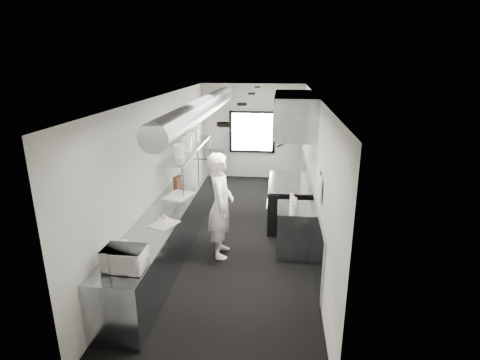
% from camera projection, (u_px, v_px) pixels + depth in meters
% --- Properties ---
extents(floor, '(3.00, 8.00, 0.01)m').
position_uv_depth(floor, '(237.00, 233.00, 7.92)').
color(floor, black).
rests_on(floor, ground).
extents(ceiling, '(3.00, 8.00, 0.01)m').
position_uv_depth(ceiling, '(237.00, 96.00, 7.07)').
color(ceiling, silver).
rests_on(ceiling, wall_back).
extents(wall_back, '(3.00, 0.02, 2.80)m').
position_uv_depth(wall_back, '(252.00, 132.00, 11.29)').
color(wall_back, beige).
rests_on(wall_back, floor).
extents(wall_front, '(3.00, 0.02, 2.80)m').
position_uv_depth(wall_front, '(190.00, 280.00, 3.71)').
color(wall_front, beige).
rests_on(wall_front, floor).
extents(wall_left, '(0.02, 8.00, 2.80)m').
position_uv_depth(wall_left, '(163.00, 166.00, 7.65)').
color(wall_left, beige).
rests_on(wall_left, floor).
extents(wall_right, '(0.02, 8.00, 2.80)m').
position_uv_depth(wall_right, '(314.00, 171.00, 7.34)').
color(wall_right, beige).
rests_on(wall_right, floor).
extents(wall_cladding, '(0.03, 5.50, 1.10)m').
position_uv_depth(wall_cladding, '(309.00, 206.00, 7.89)').
color(wall_cladding, gray).
rests_on(wall_cladding, wall_right).
extents(hvac_duct, '(0.40, 6.40, 0.40)m').
position_uv_depth(hvac_duct, '(204.00, 107.00, 7.60)').
color(hvac_duct, gray).
rests_on(hvac_duct, ceiling).
extents(service_window, '(1.36, 0.05, 1.25)m').
position_uv_depth(service_window, '(252.00, 132.00, 11.25)').
color(service_window, white).
rests_on(service_window, wall_back).
extents(exhaust_hood, '(0.81, 2.20, 0.88)m').
position_uv_depth(exhaust_hood, '(294.00, 114.00, 7.75)').
color(exhaust_hood, gray).
rests_on(exhaust_hood, ceiling).
extents(prep_counter, '(0.70, 6.00, 0.90)m').
position_uv_depth(prep_counter, '(176.00, 220.00, 7.43)').
color(prep_counter, gray).
rests_on(prep_counter, floor).
extents(pass_shelf, '(0.45, 3.00, 0.68)m').
position_uv_depth(pass_shelf, '(189.00, 149.00, 8.52)').
color(pass_shelf, gray).
rests_on(pass_shelf, prep_counter).
extents(range, '(0.88, 1.60, 0.94)m').
position_uv_depth(range, '(287.00, 202.00, 8.34)').
color(range, black).
rests_on(range, floor).
extents(bottle_station, '(0.65, 0.80, 0.90)m').
position_uv_depth(bottle_station, '(295.00, 230.00, 7.00)').
color(bottle_station, gray).
rests_on(bottle_station, floor).
extents(far_work_table, '(0.70, 1.20, 0.90)m').
position_uv_depth(far_work_table, '(210.00, 169.00, 10.93)').
color(far_work_table, gray).
rests_on(far_work_table, floor).
extents(notice_sheet_a, '(0.02, 0.28, 0.38)m').
position_uv_depth(notice_sheet_a, '(318.00, 180.00, 6.15)').
color(notice_sheet_a, silver).
rests_on(notice_sheet_a, wall_right).
extents(notice_sheet_b, '(0.02, 0.28, 0.38)m').
position_uv_depth(notice_sheet_b, '(320.00, 190.00, 5.83)').
color(notice_sheet_b, silver).
rests_on(notice_sheet_b, wall_right).
extents(line_cook, '(0.52, 0.74, 1.93)m').
position_uv_depth(line_cook, '(221.00, 205.00, 6.79)').
color(line_cook, white).
rests_on(line_cook, floor).
extents(microwave, '(0.50, 0.39, 0.29)m').
position_uv_depth(microwave, '(125.00, 259.00, 4.82)').
color(microwave, white).
rests_on(microwave, prep_counter).
extents(deli_tub_a, '(0.15, 0.15, 0.11)m').
position_uv_depth(deli_tub_a, '(123.00, 245.00, 5.38)').
color(deli_tub_a, '#A9B5A6').
rests_on(deli_tub_a, prep_counter).
extents(deli_tub_b, '(0.16, 0.16, 0.09)m').
position_uv_depth(deli_tub_b, '(120.00, 248.00, 5.30)').
color(deli_tub_b, '#A9B5A6').
rests_on(deli_tub_b, prep_counter).
extents(newspaper, '(0.50, 0.55, 0.01)m').
position_uv_depth(newspaper, '(164.00, 224.00, 6.17)').
color(newspaper, white).
rests_on(newspaper, prep_counter).
extents(small_plate, '(0.20, 0.20, 0.01)m').
position_uv_depth(small_plate, '(164.00, 219.00, 6.35)').
color(small_plate, white).
rests_on(small_plate, prep_counter).
extents(pastry, '(0.09, 0.09, 0.09)m').
position_uv_depth(pastry, '(164.00, 216.00, 6.34)').
color(pastry, tan).
rests_on(pastry, small_plate).
extents(cutting_board, '(0.57, 0.67, 0.02)m').
position_uv_depth(cutting_board, '(178.00, 196.00, 7.44)').
color(cutting_board, silver).
rests_on(cutting_board, prep_counter).
extents(knife_block, '(0.17, 0.25, 0.25)m').
position_uv_depth(knife_block, '(178.00, 182.00, 7.90)').
color(knife_block, brown).
rests_on(knife_block, prep_counter).
extents(plate_stack_a, '(0.24, 0.24, 0.26)m').
position_uv_depth(plate_stack_a, '(179.00, 151.00, 7.64)').
color(plate_stack_a, white).
rests_on(plate_stack_a, pass_shelf).
extents(plate_stack_b, '(0.33, 0.33, 0.33)m').
position_uv_depth(plate_stack_b, '(186.00, 144.00, 8.14)').
color(plate_stack_b, white).
rests_on(plate_stack_b, pass_shelf).
extents(plate_stack_c, '(0.30, 0.30, 0.34)m').
position_uv_depth(plate_stack_c, '(189.00, 139.00, 8.54)').
color(plate_stack_c, white).
rests_on(plate_stack_c, pass_shelf).
extents(plate_stack_d, '(0.25, 0.25, 0.37)m').
position_uv_depth(plate_stack_d, '(194.00, 134.00, 9.04)').
color(plate_stack_d, white).
rests_on(plate_stack_d, pass_shelf).
extents(squeeze_bottle_a, '(0.08, 0.08, 0.18)m').
position_uv_depth(squeeze_bottle_a, '(293.00, 209.00, 6.56)').
color(squeeze_bottle_a, silver).
rests_on(squeeze_bottle_a, bottle_station).
extents(squeeze_bottle_b, '(0.08, 0.08, 0.20)m').
position_uv_depth(squeeze_bottle_b, '(292.00, 205.00, 6.71)').
color(squeeze_bottle_b, silver).
rests_on(squeeze_bottle_b, bottle_station).
extents(squeeze_bottle_c, '(0.07, 0.07, 0.18)m').
position_uv_depth(squeeze_bottle_c, '(295.00, 203.00, 6.85)').
color(squeeze_bottle_c, silver).
rests_on(squeeze_bottle_c, bottle_station).
extents(squeeze_bottle_d, '(0.08, 0.08, 0.18)m').
position_uv_depth(squeeze_bottle_d, '(293.00, 200.00, 6.96)').
color(squeeze_bottle_d, silver).
rests_on(squeeze_bottle_d, bottle_station).
extents(squeeze_bottle_e, '(0.08, 0.08, 0.18)m').
position_uv_depth(squeeze_bottle_e, '(292.00, 198.00, 7.09)').
color(squeeze_bottle_e, silver).
rests_on(squeeze_bottle_e, bottle_station).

